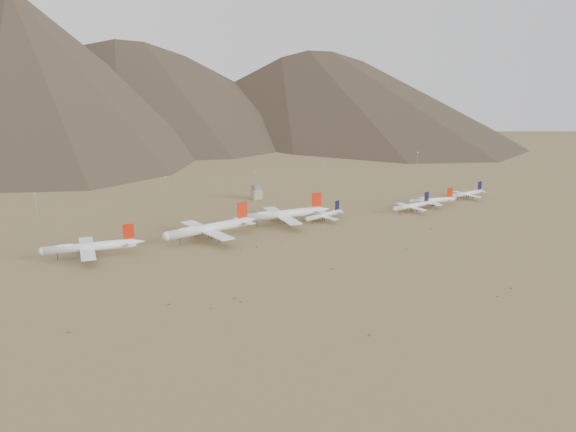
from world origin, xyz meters
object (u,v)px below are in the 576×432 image
narrowbody_b (413,206)px  widebody_east (284,214)px  widebody_west (89,247)px  control_tower (256,193)px  narrowbody_a (324,215)px  widebody_centre (208,228)px

narrowbody_b → widebody_east: bearing=167.1°
narrowbody_b → widebody_west: bearing=174.6°
widebody_east → narrowbody_b: widebody_east is taller
widebody_west → widebody_east: widebody_east is taller
widebody_west → control_tower: widebody_west is taller
widebody_east → control_tower: widebody_east is taller
widebody_east → narrowbody_a: widebody_east is taller
widebody_west → narrowbody_a: (173.68, 3.65, -2.30)m
control_tower → widebody_centre: bearing=-131.4°
narrowbody_a → control_tower: (-13.21, 89.00, 1.06)m
widebody_centre → narrowbody_b: size_ratio=1.74×
widebody_centre → control_tower: size_ratio=6.09×
widebody_east → widebody_centre: bearing=-165.0°
widebody_centre → widebody_east: bearing=0.8°
narrowbody_a → narrowbody_b: (76.77, -9.64, 0.23)m
control_tower → narrowbody_a: bearing=-81.6°
widebody_centre → narrowbody_a: bearing=-6.4°
narrowbody_b → control_tower: size_ratio=3.49×
widebody_west → narrowbody_b: widebody_west is taller
widebody_centre → narrowbody_a: (94.34, 3.09, -3.26)m
widebody_west → control_tower: 185.31m
widebody_east → control_tower: size_ratio=5.90×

